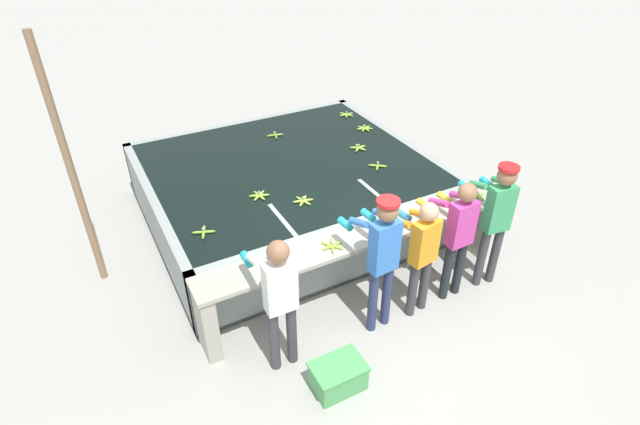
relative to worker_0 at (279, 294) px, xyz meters
The scene contains 22 objects.
ground_plane 1.66m from the worker_0, 12.94° to the left, with size 80.00×80.00×0.00m, color #A3A099.
wash_tank 2.92m from the worker_0, 63.32° to the left, with size 4.09×3.66×0.93m.
work_ledge 1.44m from the worker_0, 22.01° to the left, with size 4.09×0.45×0.93m.
worker_0 is the anchor object (origin of this frame).
worker_1 1.21m from the worker_0, ahead, with size 0.44×0.74×1.76m.
worker_2 1.76m from the worker_0, ahead, with size 0.47×0.73×1.56m.
worker_3 2.31m from the worker_0, ahead, with size 0.41×0.71×1.63m.
worker_4 2.87m from the worker_0, ahead, with size 0.47×0.74×1.73m.
banana_bunch_floating_0 4.78m from the worker_0, 51.25° to the left, with size 0.28×0.26×0.08m.
banana_bunch_floating_1 1.82m from the worker_0, 56.00° to the left, with size 0.28×0.28×0.08m.
banana_bunch_floating_2 1.49m from the worker_0, 102.93° to the left, with size 0.27×0.27×0.08m.
banana_bunch_floating_3 1.99m from the worker_0, 73.48° to the left, with size 0.27×0.28×0.08m.
banana_bunch_floating_4 3.85m from the worker_0, 66.73° to the left, with size 0.28×0.28×0.08m.
banana_bunch_floating_5 3.51m from the worker_0, 45.14° to the left, with size 0.27×0.28×0.08m.
banana_bunch_floating_6 3.04m from the worker_0, 37.60° to the left, with size 0.24×0.24×0.08m.
banana_bunch_floating_7 4.26m from the worker_0, 46.06° to the left, with size 0.28×0.28×0.08m.
banana_bunch_ledge_0 1.01m from the worker_0, 29.24° to the left, with size 0.28×0.27×0.08m.
banana_bunch_ledge_1 3.14m from the worker_0, ahead, with size 0.28×0.28×0.08m.
banana_bunch_ledge_2 1.67m from the worker_0, 21.32° to the left, with size 0.28×0.27×0.08m.
knife_0 2.71m from the worker_0, 12.11° to the left, with size 0.24×0.29×0.02m.
crate 1.07m from the worker_0, 57.88° to the right, with size 0.55×0.39×0.32m.
support_post_left 2.91m from the worker_0, 122.33° to the left, with size 0.09×0.09×3.20m.
Camera 1 is at (-2.67, -3.72, 4.41)m, focal length 28.00 mm.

